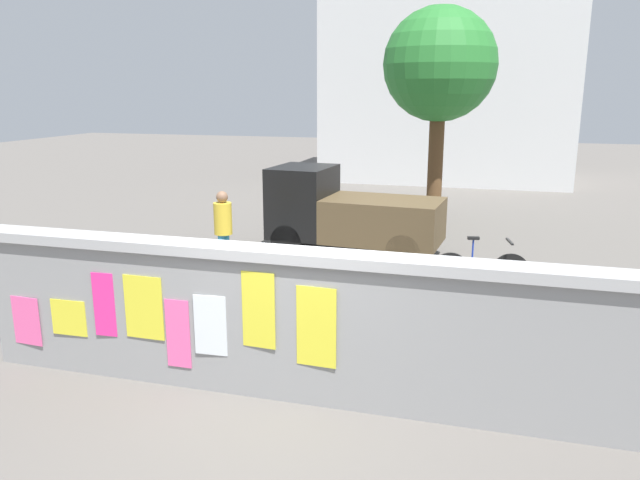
% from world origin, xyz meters
% --- Properties ---
extents(ground, '(60.00, 60.00, 0.00)m').
position_xyz_m(ground, '(0.00, 8.00, 0.00)').
color(ground, '#605B56').
extents(poster_wall, '(8.00, 0.42, 1.76)m').
position_xyz_m(poster_wall, '(-0.01, -0.00, 0.90)').
color(poster_wall, gray).
rests_on(poster_wall, ground).
extents(auto_rickshaw_truck, '(3.71, 1.79, 1.85)m').
position_xyz_m(auto_rickshaw_truck, '(-0.84, 6.30, 0.90)').
color(auto_rickshaw_truck, black).
rests_on(auto_rickshaw_truck, ground).
extents(motorcycle, '(1.90, 0.56, 0.87)m').
position_xyz_m(motorcycle, '(-0.41, 2.50, 0.46)').
color(motorcycle, black).
rests_on(motorcycle, ground).
extents(bicycle_near, '(1.68, 0.52, 0.95)m').
position_xyz_m(bicycle_near, '(2.00, 4.63, 0.36)').
color(bicycle_near, black).
rests_on(bicycle_near, ground).
extents(bicycle_far, '(1.71, 0.44, 0.95)m').
position_xyz_m(bicycle_far, '(1.21, 1.12, 0.36)').
color(bicycle_far, black).
rests_on(bicycle_far, ground).
extents(person_walking, '(0.38, 0.38, 1.62)m').
position_xyz_m(person_walking, '(-2.73, 4.20, 0.99)').
color(person_walking, '#338CBF').
rests_on(person_walking, ground).
extents(tree_roadside, '(2.82, 2.82, 5.48)m').
position_xyz_m(tree_roadside, '(0.67, 9.85, 4.02)').
color(tree_roadside, brown).
rests_on(tree_roadside, ground).
extents(building_background, '(9.49, 5.66, 8.46)m').
position_xyz_m(building_background, '(0.24, 18.95, 4.25)').
color(building_background, silver).
rests_on(building_background, ground).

